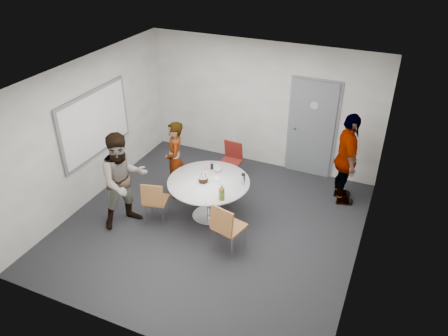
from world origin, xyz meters
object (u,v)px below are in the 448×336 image
at_px(table, 210,186).
at_px(chair_near_left, 154,199).
at_px(chair_near_right, 226,225).
at_px(person_left, 124,180).
at_px(person_right, 347,160).
at_px(person_main, 175,160).
at_px(chair_far, 231,158).
at_px(whiteboard, 95,123).
at_px(door, 312,129).

height_order(table, chair_near_left, table).
bearing_deg(table, chair_near_left, -145.43).
bearing_deg(chair_near_left, chair_near_right, -22.87).
distance_m(person_left, person_right, 4.03).
bearing_deg(person_main, person_right, 79.20).
bearing_deg(person_right, table, 104.63).
height_order(chair_near_left, person_left, person_left).
bearing_deg(person_main, chair_far, 109.60).
bearing_deg(chair_near_left, person_left, -172.55).
bearing_deg(chair_near_right, whiteboard, 179.13).
relative_size(door, chair_far, 2.48).
distance_m(table, person_left, 1.49).
distance_m(table, person_right, 2.58).
bearing_deg(person_right, chair_near_right, 126.99).
xyz_separation_m(door, person_right, (0.85, -0.78, -0.12)).
bearing_deg(chair_near_left, person_right, 21.09).
distance_m(whiteboard, person_right, 4.69).
xyz_separation_m(whiteboard, chair_near_left, (1.51, -0.54, -0.94)).
relative_size(whiteboard, table, 1.31).
relative_size(whiteboard, chair_near_left, 2.25).
height_order(chair_near_left, person_main, person_main).
height_order(chair_far, person_right, person_right).
height_order(person_main, person_right, person_right).
xyz_separation_m(whiteboard, person_right, (4.41, 1.50, -0.55)).
xyz_separation_m(chair_near_right, person_left, (-1.93, 0.04, 0.32)).
distance_m(door, chair_near_right, 3.13).
bearing_deg(chair_far, chair_near_right, 113.92).
distance_m(chair_near_right, person_main, 1.98).
height_order(door, person_left, door).
relative_size(chair_near_left, person_left, 0.48).
bearing_deg(whiteboard, person_right, 18.80).
relative_size(chair_near_left, chair_near_right, 0.92).
height_order(chair_far, person_main, person_main).
xyz_separation_m(table, person_main, (-0.91, 0.40, 0.12)).
bearing_deg(door, chair_near_left, -125.99).
distance_m(chair_far, person_main, 1.22).
xyz_separation_m(chair_far, person_main, (-0.76, -0.92, 0.25)).
distance_m(chair_near_left, person_left, 0.62).
relative_size(whiteboard, person_left, 1.08).
height_order(chair_near_right, person_left, person_left).
bearing_deg(chair_near_left, door, 39.98).
height_order(person_main, person_left, person_left).
distance_m(chair_near_left, person_right, 3.56).
xyz_separation_m(whiteboard, person_main, (1.41, 0.42, -0.68)).
relative_size(whiteboard, chair_near_right, 2.06).
distance_m(door, person_main, 2.85).
height_order(chair_far, person_left, person_left).
xyz_separation_m(chair_near_right, person_right, (1.43, 2.26, 0.34)).
bearing_deg(chair_near_left, table, 20.54).
bearing_deg(chair_near_left, whiteboard, 146.49).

